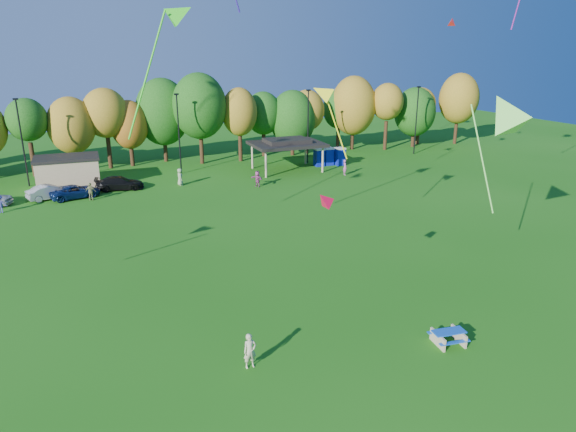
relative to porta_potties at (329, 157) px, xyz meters
name	(u,v)px	position (x,y,z in m)	size (l,w,h in m)	color
ground	(297,363)	(-19.88, -37.70, -1.10)	(160.00, 160.00, 0.00)	#19600F
tree_line	(145,118)	(-20.91, 7.82, 4.82)	(93.57, 10.55, 11.15)	black
lamp_posts	(179,131)	(-17.88, 2.30, 3.80)	(64.50, 0.25, 9.09)	black
utility_building	(68,172)	(-29.88, 0.30, 0.54)	(6.30, 4.30, 3.25)	tan
pavilion	(287,143)	(-5.88, -0.70, 2.13)	(8.20, 6.20, 3.77)	tan
porta_potties	(329,157)	(0.00, 0.00, 0.00)	(3.75, 1.74, 2.18)	#0D1CA9
picnic_table	(448,336)	(-12.39, -38.87, -0.69)	(1.74, 1.50, 0.70)	tan
kite_flyer	(250,351)	(-21.97, -37.17, -0.27)	(0.61, 0.40, 1.66)	#C5BD94
car_b	(50,192)	(-31.53, -3.79, -0.40)	(1.47, 4.22, 1.39)	#9C9BA0
car_c	(75,192)	(-29.33, -4.35, -0.45)	(2.13, 4.63, 1.29)	#0D2051
car_d	(120,183)	(-25.08, -2.69, -0.41)	(1.93, 4.75, 1.38)	black
far_person_0	(180,177)	(-18.99, -3.18, -0.19)	(0.89, 0.58, 1.82)	#8DA26F
far_person_1	(91,192)	(-27.90, -5.75, -0.24)	(1.01, 0.42, 1.72)	#888A54
far_person_2	(345,167)	(-0.57, -5.33, -0.21)	(0.65, 0.42, 1.77)	#B15392
far_person_3	(0,204)	(-35.43, -7.01, -0.30)	(1.03, 0.59, 1.60)	#504BA6
far_person_4	(257,179)	(-11.55, -6.68, -0.25)	(1.57, 0.50, 1.69)	#A24381
kite_3	(324,200)	(-17.05, -34.26, 5.49)	(1.18, 0.90, 1.13)	red
kite_7	(180,16)	(-22.35, -27.27, 14.31)	(4.31, 1.59, 7.39)	#31DB1D
kite_8	(321,94)	(-13.05, -25.16, 9.85)	(3.33, 1.87, 5.52)	#FFF91A
kite_9	(452,21)	(8.58, -10.27, 15.39)	(1.53, 1.53, 1.23)	red
kite_10	(505,112)	(-5.23, -33.30, 9.18)	(3.25, 5.14, 8.07)	#74E350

